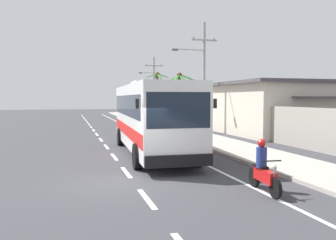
{
  "coord_description": "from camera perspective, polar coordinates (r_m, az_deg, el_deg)",
  "views": [
    {
      "loc": [
        -2.07,
        -11.34,
        2.83
      ],
      "look_at": [
        2.88,
        5.79,
        1.7
      ],
      "focal_mm": 36.75,
      "sensor_mm": 36.0,
      "label": 1
    }
  ],
  "objects": [
    {
      "name": "ground_plane",
      "position": [
        11.87,
        -5.71,
        -10.19
      ],
      "size": [
        160.0,
        160.0,
        0.0
      ],
      "primitive_type": "plane",
      "color": "#3A3A3F"
    },
    {
      "name": "sidewalk_kerb",
      "position": [
        23.27,
        6.41,
        -3.21
      ],
      "size": [
        3.2,
        90.0,
        0.14
      ],
      "primitive_type": "cube",
      "color": "#A8A399",
      "rests_on": "ground"
    },
    {
      "name": "lane_markings",
      "position": [
        26.49,
        -6.93,
        -2.52
      ],
      "size": [
        3.66,
        71.0,
        0.01
      ],
      "color": "white",
      "rests_on": "ground"
    },
    {
      "name": "boundary_wall",
      "position": [
        28.37,
        10.43,
        0.19
      ],
      "size": [
        0.24,
        60.0,
        2.32
      ],
      "primitive_type": "cube",
      "color": "#9E998E",
      "rests_on": "ground"
    },
    {
      "name": "coach_bus_foreground",
      "position": [
        17.64,
        -2.87,
        0.8
      ],
      "size": [
        3.38,
        11.25,
        3.77
      ],
      "color": "white",
      "rests_on": "ground"
    },
    {
      "name": "motorcycle_beside_bus",
      "position": [
        10.85,
        15.54,
        -8.09
      ],
      "size": [
        0.56,
        1.96,
        1.6
      ],
      "color": "black",
      "rests_on": "ground"
    },
    {
      "name": "motorcycle_trailing",
      "position": [
        26.77,
        -4.12,
        -1.1
      ],
      "size": [
        0.56,
        1.96,
        1.53
      ],
      "color": "black",
      "rests_on": "ground"
    },
    {
      "name": "utility_pole_mid",
      "position": [
        28.1,
        5.77,
        7.55
      ],
      "size": [
        3.79,
        0.24,
        8.9
      ],
      "color": "#9E9E99",
      "rests_on": "ground"
    },
    {
      "name": "utility_pole_far",
      "position": [
        46.03,
        -2.44,
        5.66
      ],
      "size": [
        3.3,
        0.24,
        8.3
      ],
      "color": "#9E9E99",
      "rests_on": "ground"
    },
    {
      "name": "palm_nearest",
      "position": [
        41.11,
        -1.81,
        5.21
      ],
      "size": [
        2.76,
        2.78,
        5.96
      ],
      "color": "brown",
      "rests_on": "ground"
    },
    {
      "name": "palm_second",
      "position": [
        34.41,
        1.89,
        5.44
      ],
      "size": [
        3.58,
        3.64,
        5.41
      ],
      "color": "brown",
      "rests_on": "ground"
    },
    {
      "name": "palm_third",
      "position": [
        48.45,
        -1.13,
        5.02
      ],
      "size": [
        3.63,
        3.97,
        5.54
      ],
      "color": "brown",
      "rests_on": "ground"
    },
    {
      "name": "roadside_building",
      "position": [
        30.3,
        22.51,
        1.92
      ],
      "size": [
        14.66,
        9.46,
        4.12
      ],
      "color": "beige",
      "rests_on": "ground"
    }
  ]
}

